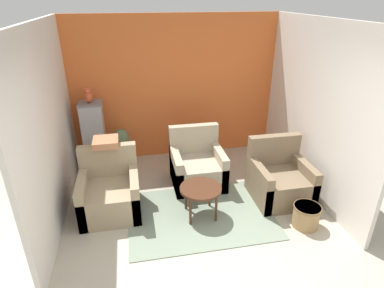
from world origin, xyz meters
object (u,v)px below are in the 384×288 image
object	(u,v)px
birdcage	(95,138)
parrot	(89,95)
wicker_basket	(306,215)
coffee_table	(201,191)
potted_plant	(121,143)
armchair_left	(110,194)
armchair_middle	(197,167)
armchair_right	(279,181)

from	to	relation	value
birdcage	parrot	bearing A→B (deg)	90.00
parrot	wicker_basket	distance (m)	3.90
coffee_table	parrot	world-z (taller)	parrot
birdcage	potted_plant	xyz separation A→B (m)	(0.45, 0.01, -0.14)
armchair_left	armchair_middle	xyz separation A→B (m)	(1.42, 0.53, 0.00)
parrot	armchair_right	bearing A→B (deg)	-27.56
potted_plant	wicker_basket	size ratio (longest dim) A/B	1.99
coffee_table	armchair_right	xyz separation A→B (m)	(1.31, 0.22, -0.13)
coffee_table	birdcage	bearing A→B (deg)	132.15
armchair_right	wicker_basket	bearing A→B (deg)	-84.21
armchair_left	armchair_middle	size ratio (longest dim) A/B	1.00
armchair_right	birdcage	xyz separation A→B (m)	(-2.87, 1.50, 0.33)
coffee_table	birdcage	size ratio (longest dim) A/B	0.46
coffee_table	armchair_middle	bearing A→B (deg)	81.07
armchair_left	armchair_right	distance (m)	2.59
armchair_middle	birdcage	bearing A→B (deg)	154.09
armchair_left	parrot	size ratio (longest dim) A/B	3.37
birdcage	parrot	size ratio (longest dim) A/B	4.59
birdcage	parrot	distance (m)	0.78
armchair_middle	parrot	xyz separation A→B (m)	(-1.70, 0.83, 1.11)
coffee_table	armchair_right	world-z (taller)	armchair_right
coffee_table	birdcage	distance (m)	2.33
coffee_table	wicker_basket	xyz separation A→B (m)	(1.39, -0.51, -0.25)
armchair_right	potted_plant	xyz separation A→B (m)	(-2.42, 1.50, 0.18)
armchair_left	wicker_basket	bearing A→B (deg)	-18.22
wicker_basket	potted_plant	bearing A→B (deg)	138.12
armchair_left	armchair_right	xyz separation A→B (m)	(2.59, -0.15, 0.00)
birdcage	wicker_basket	size ratio (longest dim) A/B	3.42
armchair_middle	potted_plant	bearing A→B (deg)	146.26
potted_plant	armchair_left	bearing A→B (deg)	-97.23
coffee_table	armchair_middle	distance (m)	0.92
armchair_middle	birdcage	size ratio (longest dim) A/B	0.73
armchair_left	potted_plant	bearing A→B (deg)	82.77
coffee_table	parrot	xyz separation A→B (m)	(-1.56, 1.72, 0.98)
wicker_basket	birdcage	bearing A→B (deg)	142.89
armchair_right	parrot	size ratio (longest dim) A/B	3.37
coffee_table	potted_plant	world-z (taller)	potted_plant
armchair_right	armchair_middle	bearing A→B (deg)	150.21
armchair_right	armchair_middle	xyz separation A→B (m)	(-1.17, 0.67, 0.00)
potted_plant	wicker_basket	bearing A→B (deg)	-41.88
armchair_middle	wicker_basket	distance (m)	1.88
birdcage	potted_plant	bearing A→B (deg)	0.82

